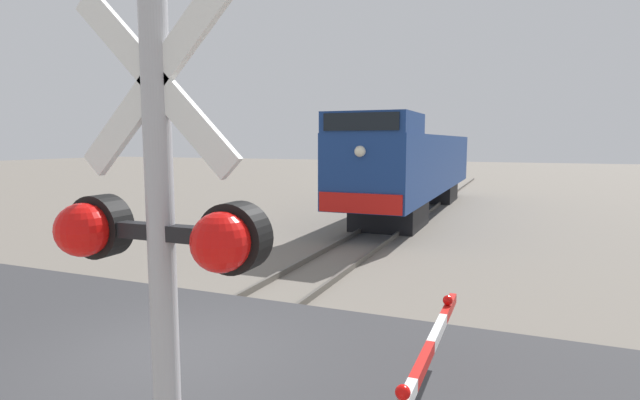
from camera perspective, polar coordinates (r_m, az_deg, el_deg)
The scene contains 6 objects.
ground_plane at distance 8.23m, azimuth -16.61°, elevation -17.65°, with size 160.00×160.00×0.00m, color slate.
rail_track_left at distance 8.64m, azimuth -20.48°, elevation -16.06°, with size 0.08×80.00×0.15m, color #59544C.
rail_track_right at distance 7.80m, azimuth -12.30°, elevation -18.33°, with size 0.08×80.00×0.15m, color #59544C.
road_surface at distance 8.20m, azimuth -16.63°, elevation -17.11°, with size 36.00×5.72×0.17m, color #38383A.
locomotive at distance 23.88m, azimuth 10.72°, elevation 3.84°, with size 2.91×17.45×4.32m.
crossing_signal at distance 2.70m, azimuth -17.76°, elevation -10.54°, with size 1.18×0.33×4.13m.
Camera 1 is at (4.80, -5.79, 3.36)m, focal length 27.97 mm.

